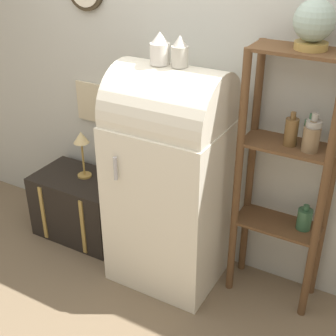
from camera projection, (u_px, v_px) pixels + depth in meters
ground_plane at (155, 287)px, 3.35m from camera, size 12.00×12.00×0.00m
wall_back at (195, 83)px, 3.15m from camera, size 7.00×0.09×2.70m
refrigerator at (171, 175)px, 3.14m from camera, size 0.73×0.68×1.56m
suitcase_trunk at (82, 206)px, 3.80m from camera, size 0.73×0.47×0.53m
shelf_unit at (289, 169)px, 2.85m from camera, size 0.57×0.29×1.71m
globe at (314, 23)px, 2.44m from camera, size 0.22×0.22×0.26m
vase_left at (160, 49)px, 2.76m from camera, size 0.12×0.12×0.19m
vase_center at (180, 52)px, 2.71m from camera, size 0.10×0.10×0.18m
desk_lamp at (82, 143)px, 3.56m from camera, size 0.12×0.12×0.38m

